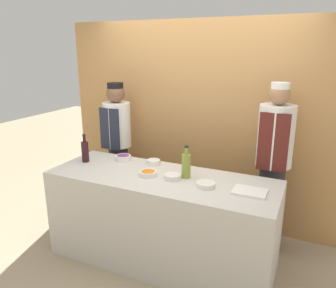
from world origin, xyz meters
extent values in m
plane|color=tan|center=(0.00, 0.00, 0.00)|extent=(14.00, 14.00, 0.00)
cube|color=#B7844C|center=(0.00, 1.05, 1.20)|extent=(3.41, 0.18, 2.40)
cube|color=beige|center=(0.00, 0.00, 0.45)|extent=(2.21, 0.79, 0.91)
cylinder|color=white|center=(-0.12, -0.04, 0.93)|extent=(0.16, 0.16, 0.04)
cylinder|color=orange|center=(-0.12, -0.04, 0.95)|extent=(0.13, 0.13, 0.01)
cylinder|color=white|center=(0.46, -0.05, 0.93)|extent=(0.17, 0.17, 0.04)
cylinder|color=silver|center=(0.46, -0.05, 0.94)|extent=(0.14, 0.14, 0.01)
cylinder|color=white|center=(-0.22, 0.27, 0.93)|extent=(0.14, 0.14, 0.05)
cylinder|color=green|center=(-0.22, 0.27, 0.95)|extent=(0.11, 0.11, 0.02)
cylinder|color=white|center=(0.12, -0.01, 0.93)|extent=(0.15, 0.15, 0.05)
cylinder|color=brown|center=(0.12, -0.01, 0.95)|extent=(0.12, 0.12, 0.01)
cylinder|color=white|center=(-0.58, 0.26, 0.93)|extent=(0.16, 0.16, 0.05)
cylinder|color=#703384|center=(-0.58, 0.26, 0.95)|extent=(0.13, 0.13, 0.02)
cube|color=white|center=(0.84, -0.02, 0.92)|extent=(0.28, 0.21, 0.02)
cylinder|color=olive|center=(0.22, 0.08, 1.02)|extent=(0.09, 0.09, 0.23)
cylinder|color=olive|center=(0.22, 0.08, 1.17)|extent=(0.03, 0.03, 0.07)
cylinder|color=black|center=(0.22, 0.08, 1.21)|extent=(0.04, 0.04, 0.02)
cylinder|color=black|center=(-0.92, 0.04, 1.02)|extent=(0.08, 0.08, 0.22)
cylinder|color=black|center=(-0.92, 0.04, 1.16)|extent=(0.03, 0.03, 0.07)
cylinder|color=black|center=(-0.92, 0.04, 1.20)|extent=(0.03, 0.03, 0.02)
cylinder|color=#28282D|center=(-0.93, 0.68, 0.45)|extent=(0.24, 0.24, 0.91)
cylinder|color=white|center=(-0.93, 0.68, 1.18)|extent=(0.33, 0.33, 0.54)
cube|color=#232838|center=(-0.93, 0.52, 1.16)|extent=(0.27, 0.02, 0.50)
sphere|color=brown|center=(-0.93, 0.68, 1.57)|extent=(0.23, 0.23, 0.23)
cylinder|color=black|center=(-0.93, 0.68, 1.65)|extent=(0.19, 0.19, 0.08)
cylinder|color=#28282D|center=(0.93, 0.68, 0.47)|extent=(0.25, 0.25, 0.94)
cylinder|color=silver|center=(0.93, 0.68, 1.25)|extent=(0.35, 0.35, 0.62)
cube|color=#561E19|center=(0.93, 0.51, 1.22)|extent=(0.28, 0.02, 0.57)
sphere|color=#9E704C|center=(0.93, 0.68, 1.66)|extent=(0.21, 0.21, 0.21)
cylinder|color=white|center=(0.93, 0.68, 1.73)|extent=(0.17, 0.17, 0.07)
camera|label=1|loc=(1.28, -2.61, 2.08)|focal=35.00mm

